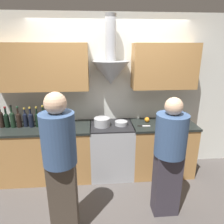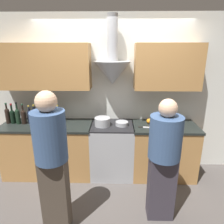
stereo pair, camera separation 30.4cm
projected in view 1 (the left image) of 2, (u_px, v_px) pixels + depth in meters
name	position (u px, v px, depth m)	size (l,w,h in m)	color
ground_plane	(113.00, 185.00, 3.17)	(12.00, 12.00, 0.00)	#4C4744
wall_back	(106.00, 87.00, 3.29)	(8.40, 0.58, 2.60)	silver
counter_left	(47.00, 152.00, 3.27)	(1.47, 0.62, 0.89)	#B27F47
counter_right	(161.00, 148.00, 3.42)	(1.04, 0.62, 0.89)	#B27F47
stove_range	(112.00, 149.00, 3.35)	(0.69, 0.60, 0.89)	#A8AAAF
wine_bottle_0	(1.00, 119.00, 3.08)	(0.07, 0.07, 0.34)	black
wine_bottle_1	(7.00, 119.00, 3.08)	(0.08, 0.08, 0.33)	black
wine_bottle_2	(12.00, 119.00, 3.07)	(0.07, 0.07, 0.36)	black
wine_bottle_3	(19.00, 119.00, 3.08)	(0.07, 0.07, 0.34)	black
wine_bottle_4	(25.00, 119.00, 3.11)	(0.07, 0.07, 0.31)	black
wine_bottle_5	(31.00, 119.00, 3.10)	(0.08, 0.08, 0.32)	black
wine_bottle_6	(37.00, 119.00, 3.11)	(0.07, 0.07, 0.32)	black
wine_bottle_7	(44.00, 118.00, 3.11)	(0.07, 0.07, 0.34)	black
wine_bottle_8	(50.00, 117.00, 3.13)	(0.08, 0.08, 0.34)	black
wine_bottle_9	(56.00, 118.00, 3.14)	(0.08, 0.08, 0.32)	black
stock_pot	(102.00, 122.00, 3.15)	(0.25, 0.25, 0.13)	#A8AAAF
mixing_bowl	(121.00, 123.00, 3.20)	(0.20, 0.20, 0.06)	#A8AAAF
orange_fruit	(147.00, 120.00, 3.33)	(0.08, 0.08, 0.08)	orange
chefs_knife	(144.00, 126.00, 3.16)	(0.20, 0.05, 0.01)	silver
person_foreground_left	(61.00, 162.00, 2.10)	(0.35, 0.35, 1.68)	#473D33
person_foreground_right	(169.00, 154.00, 2.41)	(0.37, 0.37, 1.56)	#38333D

